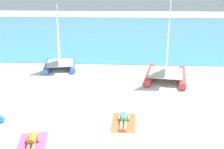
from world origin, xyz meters
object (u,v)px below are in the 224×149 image
object	(u,v)px
sunbather_left	(32,141)
sunbather_right	(124,119)
sailboat_red	(166,68)
towel_right	(124,122)
towel_left	(32,145)
beach_ball	(2,119)
sailboat_blue	(60,59)

from	to	relation	value
sunbather_left	sunbather_right	distance (m)	4.11
sailboat_red	sunbather_left	size ratio (longest dim) A/B	3.45
sailboat_red	towel_right	world-z (taller)	sailboat_red
towel_left	sunbather_right	world-z (taller)	sunbather_right
sunbather_right	beach_ball	distance (m)	5.57
sailboat_blue	towel_left	world-z (taller)	sailboat_blue
sailboat_blue	sunbather_left	world-z (taller)	sailboat_blue
towel_right	sunbather_right	world-z (taller)	sunbather_right
sunbather_right	sunbather_left	bearing A→B (deg)	-148.01
sailboat_red	towel_right	size ratio (longest dim) A/B	2.83
sailboat_blue	sunbather_right	size ratio (longest dim) A/B	3.09
towel_left	sunbather_left	bearing A→B (deg)	102.52
towel_left	towel_right	bearing A→B (deg)	30.78
sunbather_left	sunbather_right	world-z (taller)	same
towel_left	sunbather_left	distance (m)	0.14
sailboat_blue	towel_right	xyz separation A→B (m)	(5.14, -8.49, -0.71)
towel_left	towel_right	distance (m)	4.09
sunbather_left	towel_right	distance (m)	4.07
beach_ball	sailboat_red	bearing A→B (deg)	38.85
sailboat_red	beach_ball	world-z (taller)	sailboat_red
towel_left	towel_right	size ratio (longest dim) A/B	1.00
sailboat_blue	sunbather_right	xyz separation A→B (m)	(5.14, -8.42, -0.59)
sailboat_red	towel_left	bearing A→B (deg)	-116.80
beach_ball	sunbather_right	bearing A→B (deg)	4.05
sailboat_red	sunbather_right	distance (m)	6.82
sunbather_right	beach_ball	bearing A→B (deg)	-174.65
sunbather_right	sailboat_blue	bearing A→B (deg)	122.70
sailboat_red	sailboat_blue	xyz separation A→B (m)	(-7.82, 2.19, -0.08)
sailboat_red	sunbather_left	xyz separation A→B (m)	(-6.21, -8.33, -0.67)
towel_left	beach_ball	bearing A→B (deg)	139.11
sailboat_red	towel_left	distance (m)	10.47
sailboat_blue	sunbather_left	size ratio (longest dim) A/B	3.10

